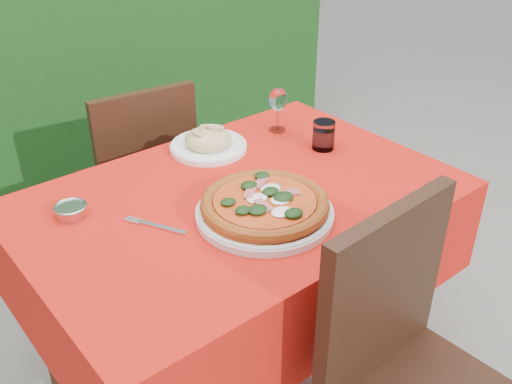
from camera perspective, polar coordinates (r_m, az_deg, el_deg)
ground at (r=2.16m, az=-1.32°, el=-17.47°), size 60.00×60.00×0.00m
hedge at (r=2.91m, az=-21.53°, el=14.91°), size 3.20×0.55×1.78m
dining_table at (r=1.76m, az=-1.54°, el=-4.38°), size 1.26×0.86×0.75m
chair_near at (r=1.48m, az=15.18°, el=-16.67°), size 0.44×0.44×0.94m
chair_far at (r=2.33m, az=-11.37°, el=1.79°), size 0.44×0.44×0.88m
pizza_plate at (r=1.55m, az=0.87°, el=-1.48°), size 0.42×0.42×0.07m
pasta_plate at (r=1.93m, az=-4.80°, el=4.96°), size 0.26×0.26×0.07m
water_glass at (r=1.93m, az=6.77°, el=5.53°), size 0.07×0.07×0.10m
wine_glass at (r=2.03m, az=2.21°, el=9.08°), size 0.07×0.07×0.16m
fork at (r=1.54m, az=-9.41°, el=-3.49°), size 0.12×0.19×0.01m
steel_ramekin at (r=1.64m, az=-17.99°, el=-1.86°), size 0.08×0.08×0.03m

